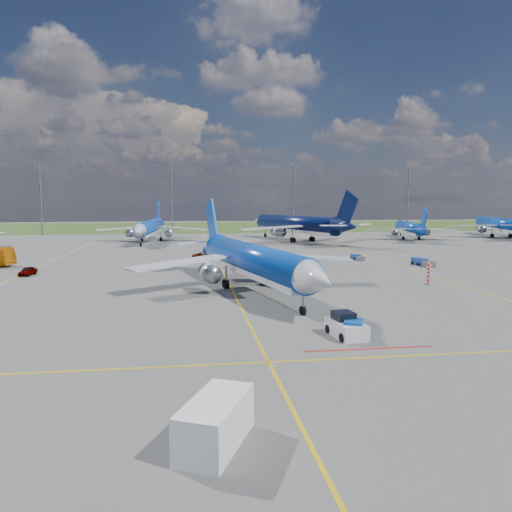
{
  "coord_description": "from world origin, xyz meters",
  "views": [
    {
      "loc": [
        -5.51,
        -53.03,
        11.28
      ],
      "look_at": [
        3.26,
        9.61,
        4.0
      ],
      "focal_mm": 35.0,
      "sensor_mm": 36.0,
      "label": 1
    }
  ],
  "objects": [
    {
      "name": "bg_jet_ne",
      "position": [
        56.7,
        79.61,
        0.0
      ],
      "size": [
        33.15,
        39.52,
        9.1
      ],
      "primitive_type": null,
      "rotation": [
        0.0,
        0.0,
        2.93
      ],
      "color": "#0D44B8",
      "rests_on": "ground"
    },
    {
      "name": "service_van",
      "position": [
        -4.33,
        -31.21,
        1.1
      ],
      "size": [
        4.05,
        5.44,
        2.19
      ],
      "primitive_type": "cube",
      "rotation": [
        0.0,
        0.0,
        -0.42
      ],
      "color": "white",
      "rests_on": "ground"
    },
    {
      "name": "pushback_tug",
      "position": [
        7.39,
        -14.34,
        0.79
      ],
      "size": [
        2.69,
        5.89,
        1.96
      ],
      "rotation": [
        0.0,
        0.0,
        0.13
      ],
      "color": "silver",
      "rests_on": "ground"
    },
    {
      "name": "main_airliner",
      "position": [
        2.48,
        7.09,
        0.0
      ],
      "size": [
        40.56,
        48.08,
        11.0
      ],
      "primitive_type": null,
      "rotation": [
        0.0,
        0.0,
        0.22
      ],
      "color": "#0D44B8",
      "rests_on": "ground"
    },
    {
      "name": "taxiway_lines",
      "position": [
        0.17,
        27.7,
        0.01
      ],
      "size": [
        60.25,
        160.0,
        0.02
      ],
      "color": "gold",
      "rests_on": "ground"
    },
    {
      "name": "floodlight_masts",
      "position": [
        10.0,
        110.0,
        12.56
      ],
      "size": [
        202.2,
        0.5,
        22.7
      ],
      "color": "slate",
      "rests_on": "ground"
    },
    {
      "name": "bg_jet_ene",
      "position": [
        86.52,
        83.87,
        0.0
      ],
      "size": [
        40.19,
        47.34,
        10.75
      ],
      "primitive_type": null,
      "rotation": [
        0.0,
        0.0,
        2.9
      ],
      "color": "#0D44B8",
      "rests_on": "ground"
    },
    {
      "name": "ground",
      "position": [
        0.0,
        0.0,
        0.0
      ],
      "size": [
        400.0,
        400.0,
        0.0
      ],
      "primitive_type": "plane",
      "color": "#555552",
      "rests_on": "ground"
    },
    {
      "name": "baggage_tug_c",
      "position": [
        -1.16,
        52.33,
        0.45
      ],
      "size": [
        1.83,
        4.4,
        0.96
      ],
      "rotation": [
        0.0,
        0.0,
        0.17
      ],
      "color": "#194397",
      "rests_on": "ground"
    },
    {
      "name": "baggage_tug_w",
      "position": [
        33.99,
        25.8,
        0.56
      ],
      "size": [
        1.88,
        5.46,
        1.2
      ],
      "rotation": [
        0.0,
        0.0,
        0.09
      ],
      "color": "navy",
      "rests_on": "ground"
    },
    {
      "name": "uld_container",
      "position": [
        7.79,
        -15.1,
        0.74
      ],
      "size": [
        2.08,
        2.28,
        1.49
      ],
      "primitive_type": "cube",
      "rotation": [
        0.0,
        0.0,
        -0.39
      ],
      "color": "#0C49B3",
      "rests_on": "ground"
    },
    {
      "name": "bg_jet_n",
      "position": [
        23.53,
        77.48,
        0.0
      ],
      "size": [
        52.53,
        59.3,
        12.88
      ],
      "primitive_type": null,
      "rotation": [
        0.0,
        0.0,
        3.51
      ],
      "color": "#07133F",
      "rests_on": "ground"
    },
    {
      "name": "bg_jet_nnw",
      "position": [
        -15.07,
        80.32,
        0.0
      ],
      "size": [
        34.66,
        43.57,
        10.76
      ],
      "primitive_type": null,
      "rotation": [
        0.0,
        0.0,
        -0.08
      ],
      "color": "#0D44B8",
      "rests_on": "ground"
    },
    {
      "name": "service_car_c",
      "position": [
        8.13,
        39.9,
        0.67
      ],
      "size": [
        4.55,
        4.67,
        1.35
      ],
      "primitive_type": "imported",
      "rotation": [
        0.0,
        0.0,
        -0.75
      ],
      "color": "#999999",
      "rests_on": "ground"
    },
    {
      "name": "warning_post",
      "position": [
        26.0,
        8.0,
        1.5
      ],
      "size": [
        0.5,
        0.5,
        3.0
      ],
      "primitive_type": "cylinder",
      "color": "red",
      "rests_on": "ground"
    },
    {
      "name": "grass_strip",
      "position": [
        0.0,
        150.0,
        0.0
      ],
      "size": [
        400.0,
        80.0,
        0.01
      ],
      "primitive_type": "cube",
      "color": "#2D4719",
      "rests_on": "ground"
    },
    {
      "name": "service_car_b",
      "position": [
        -2.29,
        39.87,
        0.63
      ],
      "size": [
        4.61,
        2.3,
        1.25
      ],
      "primitive_type": "imported",
      "rotation": [
        0.0,
        0.0,
        1.62
      ],
      "color": "#999999",
      "rests_on": "ground"
    },
    {
      "name": "baggage_tug_e",
      "position": [
        25.89,
        35.38,
        0.45
      ],
      "size": [
        1.32,
        4.31,
        0.96
      ],
      "rotation": [
        0.0,
        0.0,
        0.05
      ],
      "color": "#1B3DA6",
      "rests_on": "ground"
    },
    {
      "name": "service_car_a",
      "position": [
        -28.84,
        23.85,
        0.64
      ],
      "size": [
        2.1,
        3.97,
        1.29
      ],
      "primitive_type": "imported",
      "rotation": [
        0.0,
        0.0,
        -0.16
      ],
      "color": "#999999",
      "rests_on": "ground"
    }
  ]
}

